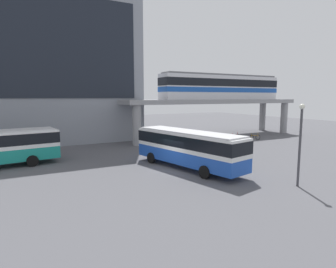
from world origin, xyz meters
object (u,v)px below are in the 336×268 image
object	(u,v)px
station_building	(24,61)
train	(222,87)
bicycle_silver	(179,143)
bicycle_brown	(216,141)
bicycle_red	(235,136)
bicycle_orange	(255,137)
bus_main	(188,145)

from	to	relation	value
station_building	train	world-z (taller)	station_building
bicycle_silver	bicycle_brown	bearing A→B (deg)	-9.51
bicycle_red	station_building	bearing A→B (deg)	154.53
bicycle_orange	bus_main	bearing A→B (deg)	-151.23
bicycle_silver	bicycle_red	distance (m)	10.58
station_building	bus_main	bearing A→B (deg)	-64.73
station_building	bicycle_brown	world-z (taller)	station_building
bicycle_orange	bicycle_brown	xyz separation A→B (m)	(-7.27, -0.42, 0.00)
bus_main	bicycle_brown	size ratio (longest dim) A/B	6.56
train	bicycle_brown	world-z (taller)	train
train	station_building	bearing A→B (deg)	161.73
bus_main	bicycle_silver	distance (m)	11.10
bicycle_silver	station_building	bearing A→B (deg)	138.62
bicycle_orange	bicycle_brown	world-z (taller)	same
bicycle_orange	bicycle_brown	bearing A→B (deg)	-176.71
station_building	bus_main	size ratio (longest dim) A/B	2.57
bicycle_red	bicycle_orange	bearing A→B (deg)	-47.13
bicycle_silver	bicycle_orange	xyz separation A→B (m)	(12.33, -0.43, 0.00)
bus_main	bicycle_brown	world-z (taller)	bus_main
station_building	train	distance (m)	28.75
bicycle_red	bus_main	bearing A→B (deg)	-143.17
station_building	bicycle_red	size ratio (longest dim) A/B	16.36
station_building	train	size ratio (longest dim) A/B	1.40
station_building	bicycle_orange	xyz separation A→B (m)	(28.58, -14.74, -10.63)
train	bicycle_silver	distance (m)	14.16
bus_main	bicycle_red	world-z (taller)	bus_main
bicycle_brown	bicycle_red	size ratio (longest dim) A/B	0.97
bus_main	bicycle_red	distance (m)	19.17
station_building	bicycle_orange	bearing A→B (deg)	-27.29
bicycle_orange	bicycle_brown	distance (m)	7.29
bus_main	bicycle_brown	xyz separation A→B (m)	(9.90, 9.01, -1.63)
bicycle_orange	station_building	bearing A→B (deg)	152.71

